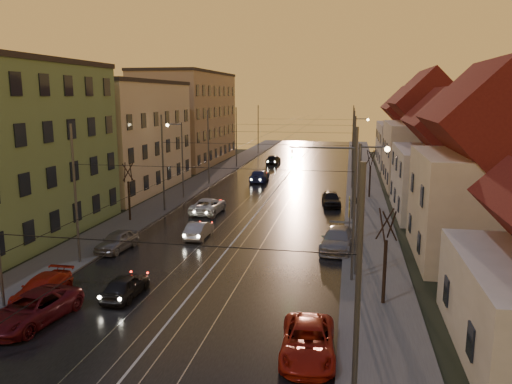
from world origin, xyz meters
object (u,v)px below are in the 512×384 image
Objects in this scene: driving_car_1 at (199,230)px; driving_car_2 at (208,206)px; driving_car_0 at (125,286)px; parked_left_2 at (42,288)px; driving_car_3 at (259,176)px; parked_left_1 at (32,309)px; street_lamp_2 at (179,153)px; parked_right_0 at (308,342)px; driving_car_4 at (273,159)px; parked_right_2 at (331,199)px; traffic_light_mast at (346,179)px; street_lamp_1 at (363,197)px; street_lamp_3 at (357,142)px; parked_left_3 at (117,241)px; parked_right_1 at (337,239)px.

driving_car_2 is (-1.56, 7.95, 0.08)m from driving_car_1.
parked_left_2 is (-4.24, -1.09, -0.02)m from driving_car_0.
driving_car_2 is 0.99× the size of driving_car_3.
street_lamp_2 is at bearing 103.32° from parked_left_1.
parked_left_2 is at bearing 163.44° from parked_right_0.
street_lamp_2 reaches higher than driving_car_2.
driving_car_2 is 26.57m from parked_right_0.
street_lamp_2 is 1.53× the size of driving_car_3.
parked_right_2 is (10.25, -29.27, -0.04)m from driving_car_4.
parked_left_1 is at bearing 87.01° from driving_car_2.
traffic_light_mast is 1.86× the size of driving_car_1.
street_lamp_1 is 1.00× the size of street_lamp_3.
parked_left_2 is 8.74m from parked_left_3.
parked_left_2 is 29.61m from parked_right_2.
driving_car_2 reaches higher than parked_left_3.
street_lamp_3 is 1.55× the size of driving_car_2.
parked_left_2 is at bearing 89.38° from driving_car_4.
street_lamp_3 is at bearing -120.16° from driving_car_2.
parked_left_3 is (-16.69, -33.79, -4.21)m from street_lamp_3.
traffic_light_mast reaches higher than driving_car_1.
driving_car_0 is 0.73× the size of parked_left_1.
driving_car_3 is at bearing 116.43° from parked_right_1.
street_lamp_1 reaches higher than driving_car_4.
parked_left_3 is (-1.26, 11.39, -0.04)m from parked_left_1.
parked_right_1 is (10.46, -1.02, 0.11)m from driving_car_1.
driving_car_2 is at bearing 153.44° from traffic_light_mast.
driving_car_3 is at bearing 99.48° from parked_right_0.
driving_car_0 is (-11.35, -13.44, -3.96)m from traffic_light_mast.
driving_car_3 is (-11.98, 32.06, -4.13)m from street_lamp_1.
parked_right_2 reaches higher than parked_left_2.
parked_right_2 is at bearing -2.01° from street_lamp_2.
parked_left_3 is at bearing 136.47° from parked_right_0.
street_lamp_1 is 1.56× the size of parked_left_1.
driving_car_1 is 0.81× the size of parked_right_0.
parked_right_2 is (9.95, 24.89, 0.09)m from driving_car_0.
street_lamp_1 is 34.48m from driving_car_3.
parked_left_3 is 15.48m from parked_right_1.
street_lamp_2 is 1.56× the size of parked_left_1.
driving_car_0 is at bearing -130.18° from traffic_light_mast.
parked_right_2 reaches higher than driving_car_2.
street_lamp_1 reaches higher than driving_car_3.
driving_car_3 is at bearing 110.49° from street_lamp_1.
parked_right_0 is (-1.18, -17.87, -3.94)m from traffic_light_mast.
driving_car_4 is at bearing 135.11° from street_lamp_3.
driving_car_0 is at bearing 59.47° from parked_left_1.
driving_car_2 is at bearing -86.19° from driving_car_0.
driving_car_1 is 10.51m from parked_right_1.
parked_left_1 is at bearing -84.56° from street_lamp_2.
street_lamp_3 is 43.48m from driving_car_0.
parked_right_0 is at bearing -93.77° from traffic_light_mast.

